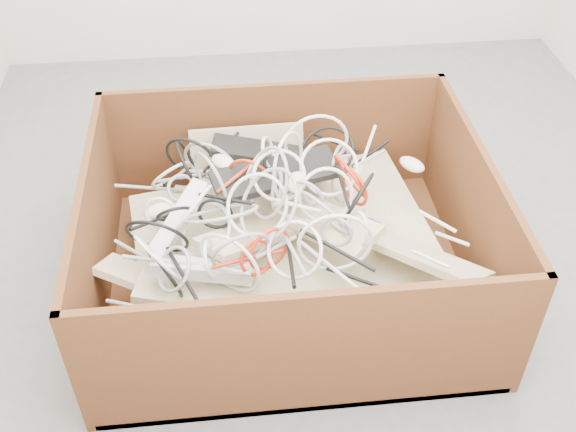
{
  "coord_description": "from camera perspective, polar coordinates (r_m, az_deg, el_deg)",
  "views": [
    {
      "loc": [
        -0.35,
        -2.01,
        1.82
      ],
      "look_at": [
        -0.16,
        -0.26,
        0.3
      ],
      "focal_mm": 42.86,
      "sensor_mm": 36.0,
      "label": 1
    }
  ],
  "objects": [
    {
      "name": "power_strip_left",
      "position": [
        2.26,
        -9.04,
        -0.22
      ],
      "size": [
        0.2,
        0.29,
        0.13
      ],
      "primitive_type": "cube",
      "rotation": [
        0.14,
        -0.26,
        1.03
      ],
      "color": "silver",
      "rests_on": "keyboard_pile"
    },
    {
      "name": "mice_scatter",
      "position": [
        2.3,
        -1.61,
        1.65
      ],
      "size": [
        1.02,
        0.52,
        0.22
      ],
      "color": "beige",
      "rests_on": "keyboard_pile"
    },
    {
      "name": "vga_plug",
      "position": [
        2.24,
        6.97,
        -0.78
      ],
      "size": [
        0.06,
        0.06,
        0.03
      ],
      "primitive_type": "cube",
      "rotation": [
        0.09,
        0.14,
        -0.65
      ],
      "color": "#0D0FD0",
      "rests_on": "keyboard_pile"
    },
    {
      "name": "cable_tangle",
      "position": [
        2.22,
        -2.42,
        1.28
      ],
      "size": [
        1.16,
        0.89,
        0.43
      ],
      "color": "black",
      "rests_on": "keyboard_pile"
    },
    {
      "name": "power_strip_right",
      "position": [
        2.12,
        -7.17,
        -4.45
      ],
      "size": [
        0.32,
        0.09,
        0.1
      ],
      "primitive_type": "cube",
      "rotation": [
        -0.1,
        0.17,
        -0.07
      ],
      "color": "silver",
      "rests_on": "keyboard_pile"
    },
    {
      "name": "cardboard_box",
      "position": [
        2.42,
        -0.42,
        -3.41
      ],
      "size": [
        1.32,
        1.1,
        0.53
      ],
      "color": "#3F250F",
      "rests_on": "ground"
    },
    {
      "name": "ground",
      "position": [
        2.73,
        2.81,
        -1.01
      ],
      "size": [
        3.0,
        3.0,
        0.0
      ],
      "primitive_type": "plane",
      "color": "#59595C",
      "rests_on": "ground"
    },
    {
      "name": "keyboard_pile",
      "position": [
        2.36,
        -0.95,
        -0.11
      ],
      "size": [
        1.26,
        0.96,
        0.34
      ],
      "color": "tan",
      "rests_on": "cardboard_box"
    }
  ]
}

